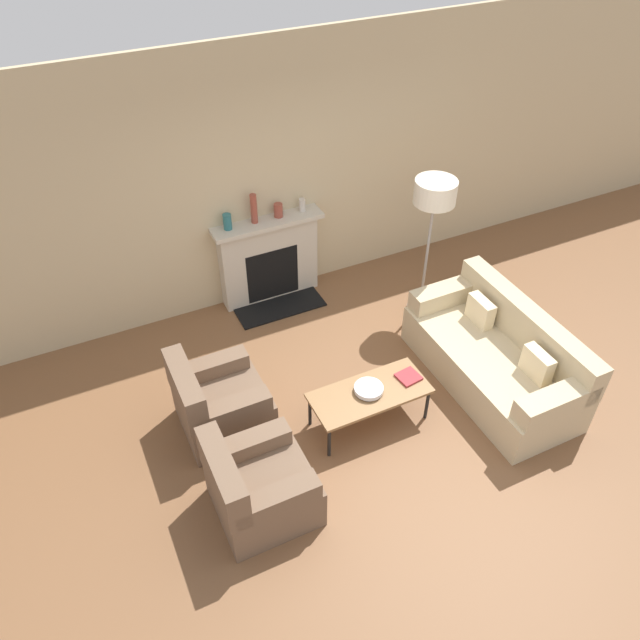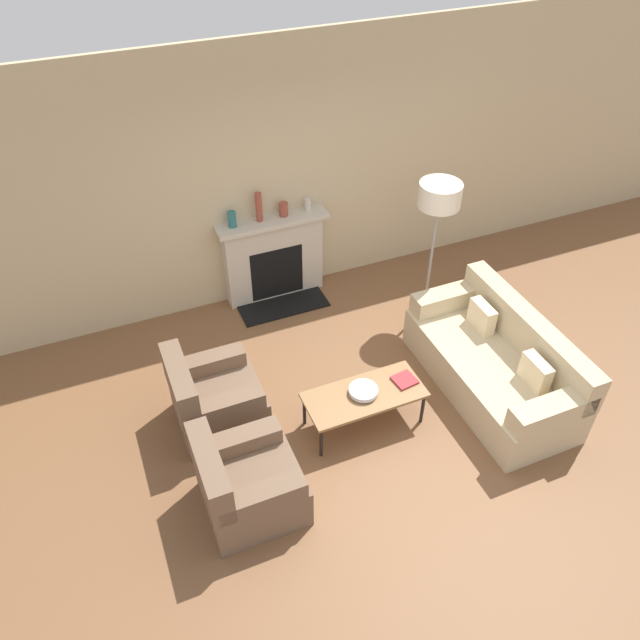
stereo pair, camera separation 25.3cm
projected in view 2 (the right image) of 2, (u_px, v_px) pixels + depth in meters
ground_plane at (375, 437)px, 5.80m from camera, size 18.00×18.00×0.00m
wall_back at (276, 176)px, 6.64m from camera, size 18.00×0.06×2.90m
fireplace at (274, 259)px, 7.12m from camera, size 1.25×0.59×1.03m
couch at (496, 364)px, 6.09m from camera, size 0.88×1.90×0.83m
armchair_near at (246, 484)px, 5.04m from camera, size 0.79×0.76×0.82m
armchair_far at (213, 399)px, 5.74m from camera, size 0.79×0.76×0.82m
coffee_table at (364, 396)px, 5.69m from camera, size 1.11×0.49×0.40m
bowl at (363, 391)px, 5.66m from camera, size 0.27×0.27×0.06m
book at (405, 380)px, 5.79m from camera, size 0.22×0.22×0.02m
floor_lamp at (439, 204)px, 6.27m from camera, size 0.43×0.43×1.64m
mantel_vase_left at (232, 219)px, 6.60m from camera, size 0.09×0.09×0.18m
mantel_vase_center_left at (259, 207)px, 6.64m from camera, size 0.07×0.07×0.33m
mantel_vase_center_right at (284, 209)px, 6.78m from camera, size 0.10×0.10×0.15m
mantel_vase_right at (308, 205)px, 6.86m from camera, size 0.07×0.07×0.15m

